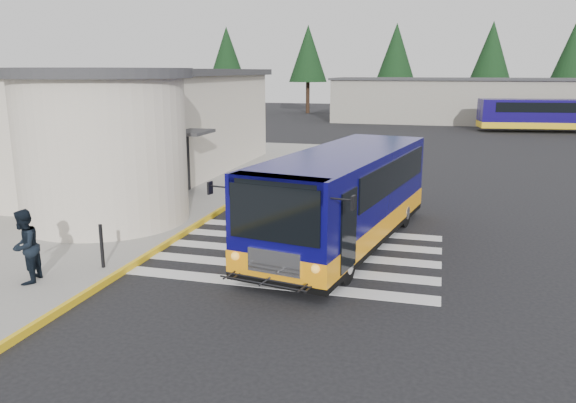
% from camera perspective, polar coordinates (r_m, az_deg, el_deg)
% --- Properties ---
extents(ground, '(140.00, 140.00, 0.00)m').
position_cam_1_polar(ground, '(16.09, 2.77, -4.48)').
color(ground, black).
rests_on(ground, ground).
extents(sidewalk, '(10.00, 34.00, 0.15)m').
position_cam_1_polar(sidewalk, '(23.10, -17.27, 0.57)').
color(sidewalk, gray).
rests_on(sidewalk, ground).
extents(curb_strip, '(0.12, 34.00, 0.16)m').
position_cam_1_polar(curb_strip, '(20.90, -5.72, -0.17)').
color(curb_strip, yellow).
rests_on(curb_strip, ground).
extents(station_building, '(12.70, 18.70, 4.80)m').
position_cam_1_polar(station_building, '(26.14, -17.69, 7.48)').
color(station_building, beige).
rests_on(station_building, ground).
extents(crosswalk, '(8.00, 5.35, 0.01)m').
position_cam_1_polar(crosswalk, '(15.46, 0.31, -5.19)').
color(crosswalk, silver).
rests_on(crosswalk, ground).
extents(depot_building, '(26.40, 8.40, 4.20)m').
position_cam_1_polar(depot_building, '(57.11, 18.20, 9.73)').
color(depot_building, gray).
rests_on(depot_building, ground).
extents(tree_line, '(58.40, 4.40, 10.00)m').
position_cam_1_polar(tree_line, '(65.08, 18.44, 14.17)').
color(tree_line, black).
rests_on(tree_line, ground).
extents(transit_bus, '(4.49, 9.75, 2.68)m').
position_cam_1_polar(transit_bus, '(15.94, 5.71, 0.08)').
color(transit_bus, '#0A0755').
rests_on(transit_bus, ground).
extents(pedestrian_a, '(0.51, 0.70, 1.78)m').
position_cam_1_polar(pedestrian_a, '(17.09, -18.83, -0.51)').
color(pedestrian_a, black).
rests_on(pedestrian_a, sidewalk).
extents(pedestrian_b, '(0.84, 0.97, 1.71)m').
position_cam_1_polar(pedestrian_b, '(14.00, -25.21, -4.17)').
color(pedestrian_b, black).
rests_on(pedestrian_b, sidewalk).
extents(bollard, '(0.09, 0.09, 1.09)m').
position_cam_1_polar(bollard, '(14.46, -18.40, -4.31)').
color(bollard, black).
rests_on(bollard, sidewalk).
extents(far_bus_a, '(9.02, 3.61, 2.26)m').
position_cam_1_polar(far_bus_a, '(50.18, 23.83, 8.16)').
color(far_bus_a, '#100650').
rests_on(far_bus_a, ground).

